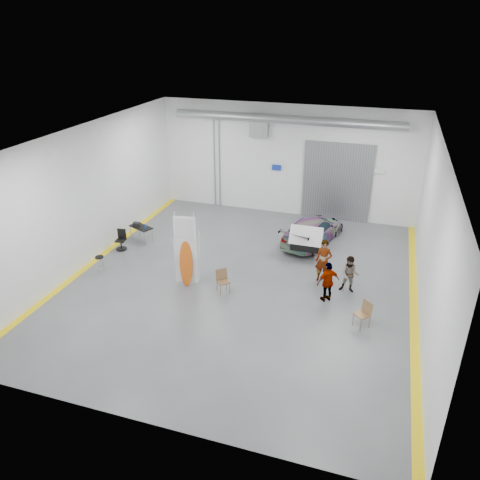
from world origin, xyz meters
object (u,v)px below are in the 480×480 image
(folding_chair_near, at_px, (223,286))
(person_b, at_px, (350,274))
(folding_chair_far, at_px, (361,319))
(work_table, at_px, (140,226))
(shop_stool, at_px, (100,264))
(surfboard_display, at_px, (185,257))
(sedan_car, at_px, (313,230))
(person_c, at_px, (328,282))
(office_chair, at_px, (121,241))
(person_a, at_px, (324,261))

(folding_chair_near, bearing_deg, person_b, -20.96)
(folding_chair_far, xyz_separation_m, work_table, (-10.93, 4.00, 0.43))
(folding_chair_near, relative_size, shop_stool, 1.30)
(folding_chair_far, relative_size, work_table, 0.75)
(surfboard_display, relative_size, work_table, 2.45)
(sedan_car, bearing_deg, person_c, 121.70)
(person_b, xyz_separation_m, folding_chair_near, (-4.74, -1.60, -0.47))
(folding_chair_near, height_order, shop_stool, folding_chair_near)
(sedan_car, relative_size, office_chair, 4.50)
(sedan_car, height_order, work_table, sedan_car)
(surfboard_display, height_order, shop_stool, surfboard_display)
(person_c, bearing_deg, work_table, -55.40)
(sedan_car, bearing_deg, person_a, 121.94)
(person_c, height_order, folding_chair_near, person_c)
(surfboard_display, bearing_deg, folding_chair_far, -16.69)
(surfboard_display, xyz_separation_m, folding_chair_near, (1.65, -0.08, -1.00))
(sedan_car, bearing_deg, shop_stool, 51.23)
(sedan_car, bearing_deg, person_b, 133.47)
(person_b, distance_m, folding_chair_near, 5.03)
(person_b, bearing_deg, work_table, 173.17)
(person_c, xyz_separation_m, office_chair, (-9.90, 1.51, -0.40))
(person_a, distance_m, work_table, 9.20)
(sedan_car, height_order, shop_stool, sedan_car)
(person_a, height_order, folding_chair_near, person_a)
(work_table, bearing_deg, surfboard_display, -40.10)
(shop_stool, bearing_deg, person_a, 13.30)
(shop_stool, distance_m, work_table, 3.40)
(person_b, relative_size, folding_chair_near, 1.61)
(folding_chair_far, relative_size, shop_stool, 1.32)
(folding_chair_far, bearing_deg, office_chair, -150.70)
(person_a, xyz_separation_m, person_b, (1.13, -0.53, -0.15))
(surfboard_display, height_order, folding_chair_near, surfboard_display)
(person_c, height_order, surfboard_display, surfboard_display)
(person_b, distance_m, folding_chair_far, 2.41)
(person_c, height_order, shop_stool, person_c)
(folding_chair_far, bearing_deg, surfboard_display, -142.56)
(work_table, bearing_deg, shop_stool, -91.52)
(person_b, distance_m, person_c, 1.18)
(person_c, bearing_deg, sedan_car, -113.98)
(person_c, xyz_separation_m, folding_chair_far, (1.41, -1.35, -0.52))
(sedan_car, xyz_separation_m, folding_chair_near, (-2.57, -5.76, -0.33))
(folding_chair_near, bearing_deg, shop_stool, 140.91)
(surfboard_display, distance_m, work_table, 5.07)
(person_c, distance_m, surfboard_display, 5.72)
(folding_chair_near, bearing_deg, folding_chair_far, -46.64)
(sedan_car, distance_m, surfboard_display, 7.11)
(person_c, distance_m, folding_chair_near, 4.10)
(person_a, distance_m, person_b, 1.26)
(person_a, relative_size, surfboard_display, 0.57)
(person_a, distance_m, folding_chair_near, 4.24)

